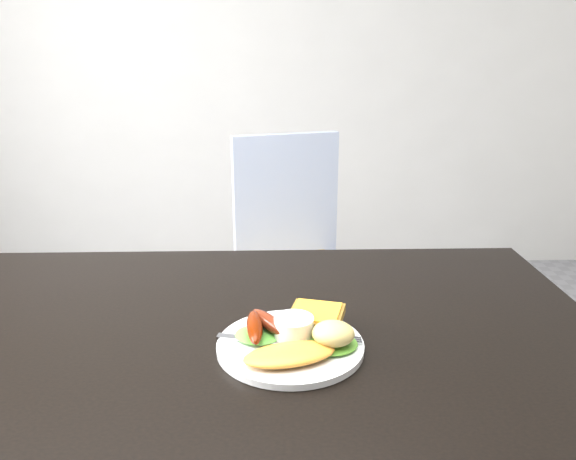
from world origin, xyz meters
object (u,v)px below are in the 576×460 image
dining_table (240,349)px  dining_chair (287,275)px  plate (290,346)px  person (319,213)px

dining_table → dining_chair: size_ratio=3.14×
dining_chair → plate: 1.05m
dining_chair → person: 0.57m
dining_chair → person: person is taller
dining_table → person: (0.17, 0.52, 0.07)m
person → plate: (-0.09, -0.56, -0.05)m
plate → dining_chair: bearing=88.7°
dining_chair → plate: plate is taller
person → dining_table: bearing=78.8°
dining_table → plate: plate is taller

